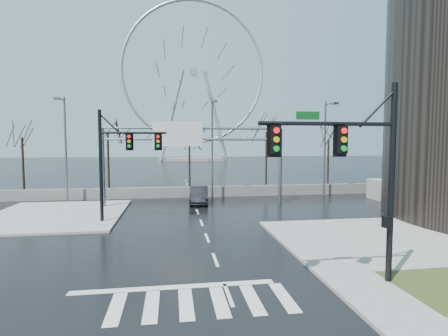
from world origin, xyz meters
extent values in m
plane|color=black|center=(0.00, 0.00, 0.00)|extent=(260.00, 260.00, 0.00)
cube|color=gray|center=(10.00, 2.00, 0.07)|extent=(12.00, 10.00, 0.15)
cube|color=gray|center=(-11.00, 12.00, 0.07)|extent=(10.00, 12.00, 0.15)
cube|color=slate|center=(0.00, 20.00, 0.55)|extent=(52.00, 0.50, 1.10)
cylinder|color=black|center=(6.50, -4.00, 4.00)|extent=(0.24, 0.24, 8.00)
cylinder|color=black|center=(3.80, -4.00, 6.40)|extent=(5.40, 0.16, 0.16)
cube|color=black|center=(4.30, -4.15, 5.80)|extent=(0.35, 0.28, 1.05)
cube|color=black|center=(1.70, -4.15, 5.80)|extent=(0.35, 0.28, 1.05)
cylinder|color=black|center=(-7.00, 9.00, 4.00)|extent=(0.24, 0.24, 8.00)
cylinder|color=black|center=(-4.70, 9.00, 6.40)|extent=(4.60, 0.16, 0.16)
cube|color=black|center=(-5.00, 8.85, 5.80)|extent=(0.35, 0.28, 1.05)
cube|color=black|center=(-3.00, 8.85, 5.80)|extent=(0.35, 0.28, 1.05)
cylinder|color=slate|center=(-8.00, 15.00, 3.50)|extent=(0.36, 0.36, 7.00)
cylinder|color=slate|center=(8.00, 15.00, 3.50)|extent=(0.36, 0.36, 7.00)
cylinder|color=slate|center=(0.00, 15.00, 7.00)|extent=(16.00, 0.20, 0.20)
cylinder|color=slate|center=(0.00, 15.00, 6.00)|extent=(16.00, 0.20, 0.20)
cube|color=#094A16|center=(-1.50, 14.85, 6.50)|extent=(4.20, 0.10, 2.00)
cube|color=silver|center=(-1.50, 14.79, 6.50)|extent=(4.40, 0.02, 2.20)
cylinder|color=slate|center=(-12.00, 18.50, 5.00)|extent=(0.20, 0.20, 10.00)
cylinder|color=slate|center=(-12.00, 17.40, 9.70)|extent=(0.12, 2.20, 0.12)
cube|color=slate|center=(-12.00, 16.40, 9.60)|extent=(0.50, 0.70, 0.18)
cylinder|color=slate|center=(2.00, 18.50, 5.00)|extent=(0.20, 0.20, 10.00)
cylinder|color=slate|center=(2.00, 17.40, 9.70)|extent=(0.12, 2.20, 0.12)
cube|color=slate|center=(2.00, 16.40, 9.60)|extent=(0.50, 0.70, 0.18)
cylinder|color=slate|center=(14.00, 18.50, 5.00)|extent=(0.20, 0.20, 10.00)
cylinder|color=slate|center=(14.00, 17.40, 9.70)|extent=(0.12, 2.20, 0.12)
cube|color=slate|center=(14.00, 16.40, 9.60)|extent=(0.50, 0.70, 0.18)
cylinder|color=black|center=(-18.00, 24.00, 3.15)|extent=(0.24, 0.24, 6.30)
cylinder|color=black|center=(-9.00, 23.50, 3.38)|extent=(0.24, 0.24, 6.75)
cylinder|color=black|center=(0.00, 24.50, 2.93)|extent=(0.24, 0.24, 5.85)
cylinder|color=black|center=(9.00, 23.50, 3.51)|extent=(0.24, 0.24, 7.02)
cylinder|color=black|center=(17.00, 24.00, 3.06)|extent=(0.24, 0.24, 6.12)
cube|color=gray|center=(5.00, 95.00, 0.50)|extent=(18.00, 6.00, 1.00)
torus|color=#B2B2B7|center=(5.00, 95.00, 28.00)|extent=(45.00, 1.00, 45.00)
cylinder|color=#B2B2B7|center=(5.00, 95.00, 28.00)|extent=(2.40, 1.50, 2.40)
cylinder|color=#B2B2B7|center=(-2.00, 95.00, 14.00)|extent=(8.28, 1.20, 28.82)
cylinder|color=#B2B2B7|center=(12.00, 95.00, 14.00)|extent=(8.28, 1.20, 28.82)
imported|color=black|center=(0.44, 16.06, 0.79)|extent=(2.09, 4.94, 1.59)
camera|label=1|loc=(-2.04, -16.52, 5.67)|focal=28.00mm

